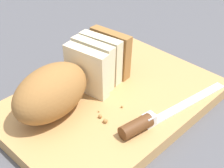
% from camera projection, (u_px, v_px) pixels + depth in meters
% --- Properties ---
extents(ground_plane, '(3.00, 3.00, 0.00)m').
position_uv_depth(ground_plane, '(112.00, 107.00, 0.64)').
color(ground_plane, '#4C4C51').
extents(cutting_board, '(0.41, 0.28, 0.02)m').
position_uv_depth(cutting_board, '(112.00, 102.00, 0.63)').
color(cutting_board, tan).
rests_on(cutting_board, ground_plane).
extents(bread_loaf, '(0.26, 0.12, 0.09)m').
position_uv_depth(bread_loaf, '(69.00, 80.00, 0.59)').
color(bread_loaf, '#996633').
rests_on(bread_loaf, cutting_board).
extents(bread_knife, '(0.24, 0.06, 0.02)m').
position_uv_depth(bread_knife, '(149.00, 121.00, 0.56)').
color(bread_knife, silver).
rests_on(bread_knife, cutting_board).
extents(crumb_near_knife, '(0.01, 0.01, 0.01)m').
position_uv_depth(crumb_near_knife, '(105.00, 121.00, 0.56)').
color(crumb_near_knife, '#A8753D').
rests_on(crumb_near_knife, cutting_board).
extents(crumb_near_loaf, '(0.01, 0.01, 0.01)m').
position_uv_depth(crumb_near_loaf, '(100.00, 116.00, 0.57)').
color(crumb_near_loaf, '#A8753D').
rests_on(crumb_near_loaf, cutting_board).
extents(crumb_stray_left, '(0.00, 0.00, 0.00)m').
position_uv_depth(crumb_stray_left, '(99.00, 111.00, 0.59)').
color(crumb_stray_left, '#A8753D').
rests_on(crumb_stray_left, cutting_board).
extents(crumb_stray_right, '(0.00, 0.00, 0.00)m').
position_uv_depth(crumb_stray_right, '(122.00, 107.00, 0.60)').
color(crumb_stray_right, '#A8753D').
rests_on(crumb_stray_right, cutting_board).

